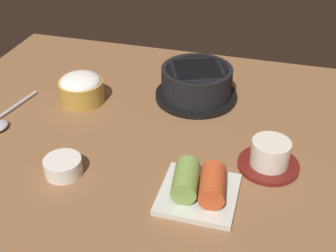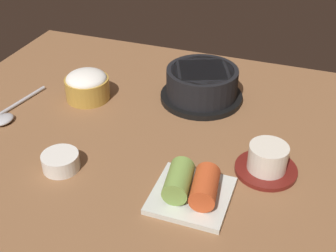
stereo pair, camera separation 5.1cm
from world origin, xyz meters
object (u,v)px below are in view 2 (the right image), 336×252
(side_bowl_near, at_px, (61,161))
(kimchi_plate, at_px, (192,188))
(stone_pot, at_px, (202,84))
(spoon, at_px, (9,114))
(rice_bowl, at_px, (87,85))
(tea_cup_with_saucer, at_px, (267,161))

(side_bowl_near, bearing_deg, kimchi_plate, 1.38)
(stone_pot, height_order, spoon, stone_pot)
(rice_bowl, xyz_separation_m, kimchi_plate, (0.31, -0.23, -0.01))
(stone_pot, bearing_deg, rice_bowl, -161.14)
(rice_bowl, bearing_deg, side_bowl_near, -72.85)
(rice_bowl, distance_m, spoon, 0.17)
(stone_pot, xyz_separation_m, tea_cup_with_saucer, (0.18, -0.20, -0.01))
(tea_cup_with_saucer, distance_m, side_bowl_near, 0.36)
(rice_bowl, bearing_deg, tea_cup_with_saucer, -16.15)
(rice_bowl, distance_m, kimchi_plate, 0.39)
(rice_bowl, xyz_separation_m, tea_cup_with_saucer, (0.41, -0.12, -0.01))
(rice_bowl, height_order, tea_cup_with_saucer, rice_bowl)
(rice_bowl, bearing_deg, kimchi_plate, -36.25)
(stone_pot, xyz_separation_m, spoon, (-0.36, -0.20, -0.03))
(tea_cup_with_saucer, xyz_separation_m, kimchi_plate, (-0.10, -0.11, -0.00))
(rice_bowl, height_order, side_bowl_near, rice_bowl)
(rice_bowl, bearing_deg, stone_pot, 18.86)
(spoon, bearing_deg, rice_bowl, 45.66)
(side_bowl_near, height_order, spoon, side_bowl_near)
(tea_cup_with_saucer, xyz_separation_m, side_bowl_near, (-0.34, -0.11, -0.01))
(kimchi_plate, distance_m, side_bowl_near, 0.24)
(side_bowl_near, bearing_deg, tea_cup_with_saucer, 18.38)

